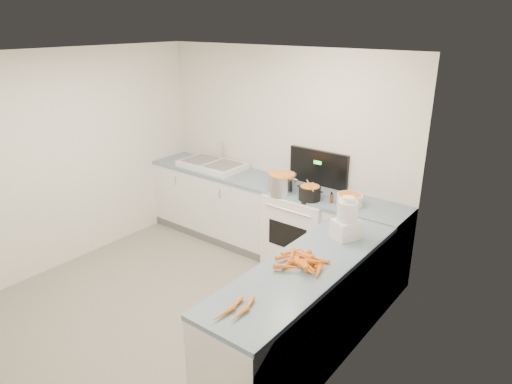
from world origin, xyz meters
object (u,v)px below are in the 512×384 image
Objects in this scene: steel_pot at (282,184)px; spice_jar at (340,204)px; sink at (212,165)px; black_pot at (310,194)px; stove at (303,228)px; mixing_bowl at (349,200)px; extract_bottle at (331,199)px; food_processor at (347,220)px.

steel_pot reaches higher than spice_jar.
black_pot is (1.62, -0.20, 0.03)m from sink.
stove is at bearing -0.62° from sink.
spice_jar is (-0.03, -0.13, -0.01)m from mixing_bowl.
mixing_bowl is at bearing 14.60° from black_pot.
stove is 1.58× the size of sink.
steel_pot is at bearing -138.48° from stove.
spice_jar is at bearing -6.14° from sink.
sink reaches higher than mixing_bowl.
mixing_bowl is at bearing 75.05° from spice_jar.
stove is 0.59m from black_pot.
black_pot is at bearing 176.87° from spice_jar.
extract_bottle is (1.86, -0.13, 0.01)m from sink.
sink is 1.64m from black_pot.
sink is 1.86m from extract_bottle.
mixing_bowl is (2.05, -0.09, 0.02)m from sink.
stove is 1.36m from food_processor.
mixing_bowl is 0.19m from extract_bottle.
steel_pot is 1.33× the size of black_pot.
steel_pot is 0.37m from black_pot.
sink is 3.57× the size of black_pot.
sink is at bearing 171.46° from steel_pot.
stove reaches higher than black_pot.
mixing_bowl is 0.68× the size of food_processor.
black_pot is 0.24m from extract_bottle.
steel_pot is 0.82× the size of food_processor.
sink is 8.42× the size of spice_jar.
spice_jar is (0.15, -0.08, 0.00)m from extract_bottle.
steel_pot is 0.80m from mixing_bowl.
spice_jar is (0.56, -0.20, 0.52)m from stove.
spice_jar is 0.68m from food_processor.
black_pot is 0.96m from food_processor.
black_pot is at bearing -165.48° from extract_bottle.
black_pot is 0.39m from spice_jar.
food_processor is (0.74, -0.59, 0.10)m from black_pot.
food_processor reaches higher than black_pot.
black_pot is (0.37, -0.01, -0.03)m from steel_pot.
extract_bottle is at bearing -4.13° from sink.
steel_pot is 1.27m from food_processor.
black_pot is (0.17, -0.18, 0.53)m from stove.
stove is at bearing 134.09° from black_pot.
extract_bottle is at bearing 151.51° from spice_jar.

